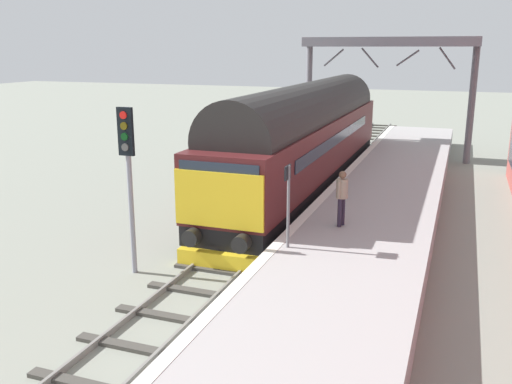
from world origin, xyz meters
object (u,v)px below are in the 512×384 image
object	(u,v)px
signal_post_near	(128,167)
platform_number_sign	(288,194)
diesel_locomotive	(307,136)
waiting_passenger	(342,193)

from	to	relation	value
signal_post_near	platform_number_sign	size ratio (longest dim) A/B	2.11
diesel_locomotive	waiting_passenger	world-z (taller)	diesel_locomotive
diesel_locomotive	platform_number_sign	world-z (taller)	diesel_locomotive
diesel_locomotive	waiting_passenger	distance (m)	7.75
platform_number_sign	signal_post_near	bearing A→B (deg)	-169.00
signal_post_near	waiting_passenger	distance (m)	6.08
waiting_passenger	diesel_locomotive	bearing A→B (deg)	37.88
diesel_locomotive	signal_post_near	distance (m)	10.46
platform_number_sign	waiting_passenger	size ratio (longest dim) A/B	1.33
signal_post_near	platform_number_sign	world-z (taller)	signal_post_near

